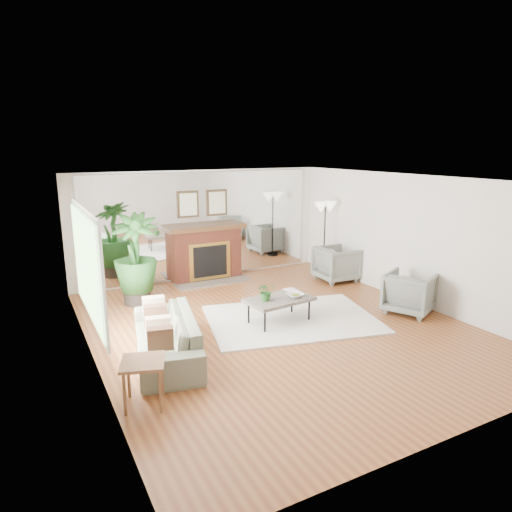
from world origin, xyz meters
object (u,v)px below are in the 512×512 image
coffee_table (279,300)px  potted_ficus (135,256)px  fireplace (207,252)px  armchair_front (409,293)px  floor_lamp (325,213)px  side_table (143,368)px  armchair_back (337,264)px  sofa (166,336)px

coffee_table → potted_ficus: 2.98m
coffee_table → fireplace: bearing=91.8°
armchair_front → floor_lamp: 2.97m
potted_ficus → floor_lamp: bearing=-1.4°
fireplace → armchair_front: bearing=-56.5°
coffee_table → side_table: side_table is taller
armchair_front → side_table: (-5.15, -0.83, 0.10)m
potted_ficus → floor_lamp: (4.40, -0.11, 0.56)m
side_table → floor_lamp: floor_lamp is taller
side_table → floor_lamp: size_ratio=0.36×
armchair_back → fireplace: bearing=63.1°
sofa → side_table: 1.32m
coffee_table → side_table: 3.13m
armchair_front → side_table: 5.21m
fireplace → floor_lamp: 2.88m
armchair_back → armchair_front: armchair_back is taller
fireplace → coffee_table: bearing=-88.2°
coffee_table → floor_lamp: floor_lamp is taller
coffee_table → sofa: sofa is taller
coffee_table → floor_lamp: bearing=40.3°
sofa → side_table: size_ratio=3.38×
fireplace → armchair_front: fireplace is taller
side_table → potted_ficus: (0.81, 3.69, 0.47)m
fireplace → armchair_front: size_ratio=2.46×
coffee_table → armchair_back: 2.99m
floor_lamp → side_table: bearing=-145.5°
sofa → coffee_table: bearing=110.8°
fireplace → armchair_back: bearing=-29.5°
side_table → potted_ficus: bearing=77.6°
fireplace → sofa: fireplace is taller
potted_ficus → sofa: bearing=-94.3°
sofa → floor_lamp: size_ratio=1.21×
potted_ficus → armchair_back: bearing=-7.2°
side_table → floor_lamp: (5.21, 3.58, 1.03)m
sofa → armchair_front: size_ratio=2.57×
armchair_back → potted_ficus: potted_ficus is taller
side_table → armchair_back: bearing=30.8°
armchair_front → fireplace: bearing=7.4°
coffee_table → potted_ficus: size_ratio=0.69×
fireplace → sofa: size_ratio=0.96×
armchair_back → side_table: armchair_back is taller
armchair_back → floor_lamp: floor_lamp is taller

